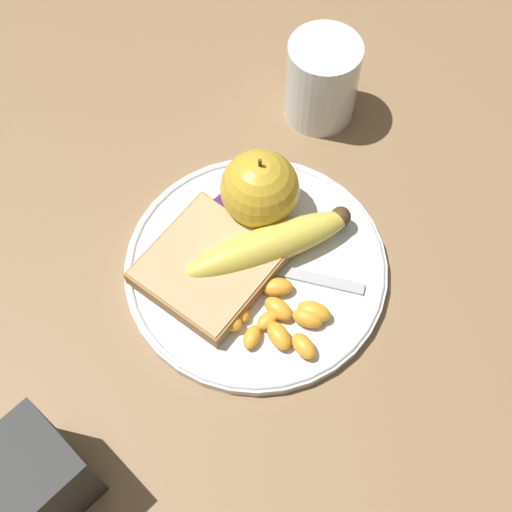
{
  "coord_description": "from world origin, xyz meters",
  "views": [
    {
      "loc": [
        0.24,
        0.24,
        0.66
      ],
      "look_at": [
        0.0,
        0.0,
        0.03
      ],
      "focal_mm": 50.0,
      "sensor_mm": 36.0,
      "label": 1
    }
  ],
  "objects_px": {
    "juice_glass": "(322,83)",
    "fork": "(262,267)",
    "bread_slice": "(209,266)",
    "jam_packet": "(222,215)",
    "apple": "(260,189)",
    "condiment_caddy": "(33,478)",
    "banana": "(269,242)",
    "plate": "(256,267)"
  },
  "relations": [
    {
      "from": "banana",
      "to": "jam_packet",
      "type": "xyz_separation_m",
      "value": [
        0.01,
        -0.06,
        -0.01
      ]
    },
    {
      "from": "banana",
      "to": "fork",
      "type": "xyz_separation_m",
      "value": [
        0.02,
        0.01,
        -0.02
      ]
    },
    {
      "from": "apple",
      "to": "jam_packet",
      "type": "distance_m",
      "value": 0.05
    },
    {
      "from": "plate",
      "to": "banana",
      "type": "xyz_separation_m",
      "value": [
        -0.02,
        -0.0,
        0.02
      ]
    },
    {
      "from": "condiment_caddy",
      "to": "bread_slice",
      "type": "bearing_deg",
      "value": -168.28
    },
    {
      "from": "juice_glass",
      "to": "bread_slice",
      "type": "xyz_separation_m",
      "value": [
        0.24,
        0.07,
        -0.03
      ]
    },
    {
      "from": "bread_slice",
      "to": "plate",
      "type": "bearing_deg",
      "value": 143.41
    },
    {
      "from": "apple",
      "to": "banana",
      "type": "relative_size",
      "value": 0.5
    },
    {
      "from": "juice_glass",
      "to": "jam_packet",
      "type": "bearing_deg",
      "value": 10.28
    },
    {
      "from": "plate",
      "to": "fork",
      "type": "bearing_deg",
      "value": 108.8
    },
    {
      "from": "banana",
      "to": "jam_packet",
      "type": "relative_size",
      "value": 4.7
    },
    {
      "from": "jam_packet",
      "to": "apple",
      "type": "bearing_deg",
      "value": 153.78
    },
    {
      "from": "plate",
      "to": "bread_slice",
      "type": "height_order",
      "value": "bread_slice"
    },
    {
      "from": "bread_slice",
      "to": "fork",
      "type": "distance_m",
      "value": 0.05
    },
    {
      "from": "apple",
      "to": "fork",
      "type": "height_order",
      "value": "apple"
    },
    {
      "from": "bread_slice",
      "to": "condiment_caddy",
      "type": "relative_size",
      "value": 1.41
    },
    {
      "from": "apple",
      "to": "condiment_caddy",
      "type": "relative_size",
      "value": 0.92
    },
    {
      "from": "apple",
      "to": "condiment_caddy",
      "type": "height_order",
      "value": "apple"
    },
    {
      "from": "juice_glass",
      "to": "condiment_caddy",
      "type": "xyz_separation_m",
      "value": [
        0.49,
        0.12,
        0.0
      ]
    },
    {
      "from": "juice_glass",
      "to": "apple",
      "type": "xyz_separation_m",
      "value": [
        0.15,
        0.05,
        0.0
      ]
    },
    {
      "from": "plate",
      "to": "fork",
      "type": "relative_size",
      "value": 1.65
    },
    {
      "from": "apple",
      "to": "jam_packet",
      "type": "xyz_separation_m",
      "value": [
        0.04,
        -0.02,
        -0.03
      ]
    },
    {
      "from": "juice_glass",
      "to": "banana",
      "type": "distance_m",
      "value": 0.21
    },
    {
      "from": "plate",
      "to": "bread_slice",
      "type": "relative_size",
      "value": 1.96
    },
    {
      "from": "bread_slice",
      "to": "fork",
      "type": "xyz_separation_m",
      "value": [
        -0.04,
        0.04,
        -0.01
      ]
    },
    {
      "from": "bread_slice",
      "to": "banana",
      "type": "bearing_deg",
      "value": 155.8
    },
    {
      "from": "banana",
      "to": "bread_slice",
      "type": "distance_m",
      "value": 0.07
    },
    {
      "from": "jam_packet",
      "to": "condiment_caddy",
      "type": "xyz_separation_m",
      "value": [
        0.3,
        0.09,
        0.03
      ]
    },
    {
      "from": "juice_glass",
      "to": "jam_packet",
      "type": "relative_size",
      "value": 2.68
    },
    {
      "from": "plate",
      "to": "condiment_caddy",
      "type": "height_order",
      "value": "condiment_caddy"
    },
    {
      "from": "plate",
      "to": "bread_slice",
      "type": "bearing_deg",
      "value": -36.59
    },
    {
      "from": "banana",
      "to": "bread_slice",
      "type": "relative_size",
      "value": 1.3
    },
    {
      "from": "banana",
      "to": "fork",
      "type": "height_order",
      "value": "banana"
    },
    {
      "from": "juice_glass",
      "to": "banana",
      "type": "bearing_deg",
      "value": 27.57
    },
    {
      "from": "juice_glass",
      "to": "fork",
      "type": "relative_size",
      "value": 0.63
    },
    {
      "from": "bread_slice",
      "to": "jam_packet",
      "type": "bearing_deg",
      "value": -146.31
    },
    {
      "from": "apple",
      "to": "condiment_caddy",
      "type": "distance_m",
      "value": 0.35
    },
    {
      "from": "jam_packet",
      "to": "banana",
      "type": "bearing_deg",
      "value": 97.39
    },
    {
      "from": "plate",
      "to": "jam_packet",
      "type": "height_order",
      "value": "jam_packet"
    },
    {
      "from": "plate",
      "to": "fork",
      "type": "height_order",
      "value": "fork"
    },
    {
      "from": "jam_packet",
      "to": "bread_slice",
      "type": "bearing_deg",
      "value": 33.69
    },
    {
      "from": "juice_glass",
      "to": "fork",
      "type": "height_order",
      "value": "juice_glass"
    }
  ]
}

